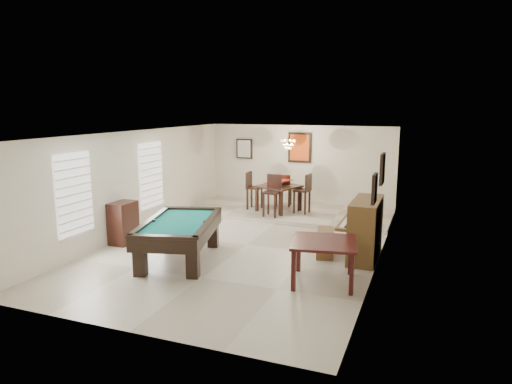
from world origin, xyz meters
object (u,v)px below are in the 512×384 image
Objects in this scene: square_table at (323,262)px; piano_bench at (325,243)px; upright_piano at (358,228)px; dining_chair_east at (302,193)px; dining_chair_south at (272,196)px; chandelier at (288,141)px; apothecary_chest at (123,223)px; dining_chair_west at (255,191)px; dining_table at (279,196)px; flower_vase at (279,177)px; pool_table at (180,241)px; dining_chair_north at (285,190)px.

piano_bench is (-0.32, 1.62, -0.14)m from square_table.
dining_chair_east is (-2.08, 3.07, 0.06)m from upright_piano.
dining_chair_south is 0.99m from dining_chair_east.
chandelier is at bearing 120.02° from piano_bench.
apothecary_chest is 4.19m from dining_chair_south.
chandelier reaches higher than square_table.
dining_chair_west is (-3.56, 3.06, 0.05)m from upright_piano.
flower_vase is at bearing 0.00° from dining_table.
pool_table is at bearing -101.03° from chandelier.
dining_chair_east reaches higher than apothecary_chest.
chandelier is (1.00, 0.11, 1.52)m from dining_chair_west.
dining_table is 1.07× the size of dining_chair_north.
apothecary_chest is (-1.85, 0.56, 0.08)m from pool_table.
square_table is at bearing 107.62° from dining_chair_north.
pool_table is 3.14m from piano_bench.
upright_piano is at bearing 8.56° from pool_table.
square_table is 0.75× the size of upright_piano.
flower_vase is at bearing 132.34° from upright_piano.
dining_chair_east is (0.71, 0.00, 0.13)m from dining_table.
pool_table is at bearing -10.29° from dining_chair_east.
dining_chair_north reaches higher than dining_table.
dining_table is at bearing 123.93° from piano_bench.
dining_chair_south reaches higher than upright_piano.
dining_chair_south is 1.96× the size of chandelier.
dining_chair_south is 1.71m from chandelier.
piano_bench is at bearing -56.07° from dining_table.
dining_chair_west is at bearing 38.43° from dining_chair_north.
dining_chair_east is at bearing 124.19° from upright_piano.
pool_table is 2.49× the size of apothecary_chest.
flower_vase reaches higher than dining_table.
apothecary_chest reaches higher than pool_table.
pool_table is 4.80m from dining_chair_east.
apothecary_chest is 0.86× the size of dining_chair_east.
dining_table is 0.72m from dining_chair_east.
dining_chair_west reaches higher than dining_table.
pool_table is at bearing -16.83° from apothecary_chest.
dining_chair_east is at bearing 49.12° from dining_chair_south.
pool_table is at bearing 76.57° from dining_chair_north.
pool_table reaches higher than piano_bench.
dining_chair_west is (-0.76, -0.01, -0.45)m from flower_vase.
pool_table is at bearing -156.33° from upright_piano.
flower_vase is 1.10m from chandelier.
dining_chair_south reaches higher than dining_chair_east.
dining_chair_north is at bearing 91.82° from flower_vase.
flower_vase is 0.82m from dining_chair_south.
apothecary_chest is 1.65× the size of chandelier.
apothecary_chest is at bearing 156.49° from dining_chair_west.
square_table is 5.61m from chandelier.
dining_chair_west reaches higher than pool_table.
dining_table is at bearing 85.35° from dining_chair_north.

